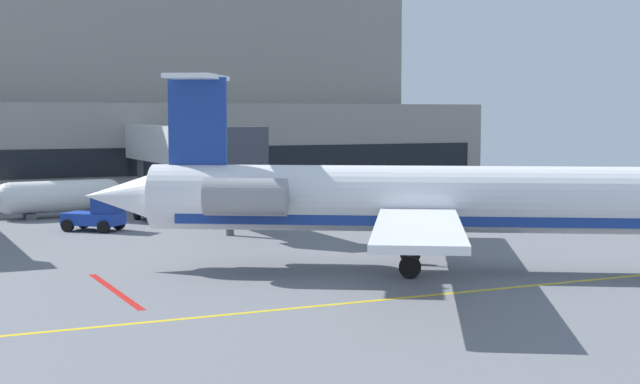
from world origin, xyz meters
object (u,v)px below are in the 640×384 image
Objects in this scene: regional_jet at (428,200)px; pushback_tractor at (395,198)px; baggage_tug at (153,205)px; fuel_tank at (60,197)px; belt_loader at (98,214)px.

regional_jet reaches higher than pushback_tractor.
baggage_tug is 6.46m from fuel_tank.
belt_loader is at bearing -85.19° from fuel_tank.
regional_jet is at bearing -64.21° from belt_loader.
pushback_tractor is (16.26, -1.76, -0.05)m from baggage_tug.
regional_jet is 3.28× the size of fuel_tank.
baggage_tug is 5.73m from belt_loader.
belt_loader is at bearing -174.08° from pushback_tractor.
belt_loader is (-20.47, -2.12, 0.06)m from pushback_tractor.
regional_jet is at bearing -77.29° from baggage_tug.
regional_jet reaches higher than baggage_tug.
belt_loader is at bearing 115.79° from regional_jet.
regional_jet is at bearing -69.83° from fuel_tank.
pushback_tractor is 0.44× the size of fuel_tank.
baggage_tug is 16.35m from pushback_tractor.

